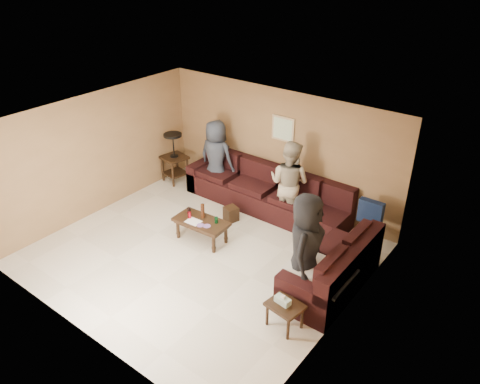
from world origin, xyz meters
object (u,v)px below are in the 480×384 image
Objects in this scene: end_table_left at (174,157)px; person_right at (305,247)px; sectional_sofa at (284,218)px; coffee_table at (201,223)px; person_middle at (289,183)px; side_table_right at (285,307)px; person_left at (216,158)px; waste_bin at (231,214)px.

end_table_left is 0.66× the size of person_right.
sectional_sofa is 4.33× the size of coffee_table.
sectional_sofa is 2.66× the size of person_middle.
side_table_right is 0.98m from person_right.
end_table_left is at bearing 145.26° from coffee_table.
person_middle reaches higher than coffee_table.
person_middle is at bearing 21.87° from person_right.
person_right is at bearing 101.56° from side_table_right.
end_table_left is 3.08m from person_middle.
person_middle is at bearing 171.66° from person_left.
coffee_table is 2.37m from person_right.
sectional_sofa is at bearing 161.34° from person_left.
waste_bin is (-1.09, -0.28, -0.18)m from sectional_sofa.
waste_bin is 1.36m from person_middle.
person_left is (-3.48, 2.62, 0.48)m from side_table_right.
sectional_sofa is at bearing -5.44° from end_table_left.
person_right reaches higher than side_table_right.
person_left is at bearing 121.23° from coffee_table.
end_table_left reaches higher than waste_bin.
person_left is at bearing 166.87° from sectional_sofa.
end_table_left is at bearing -1.38° from person_middle.
person_left is (-1.01, 1.66, 0.48)m from coffee_table.
person_middle is 0.96× the size of person_right.
side_table_right is (1.37, -2.13, 0.04)m from sectional_sofa.
coffee_table is 0.63× the size of person_left.
waste_bin is (-2.46, 1.85, -0.22)m from side_table_right.
person_middle is (-0.16, 0.40, 0.55)m from sectional_sofa.
side_table_right is at bearing -36.93° from waste_bin.
person_left is at bearing 44.61° from person_right.
side_table_right is at bearing -21.15° from coffee_table.
side_table_right is at bearing 118.28° from person_middle.
waste_bin is 0.18× the size of person_left.
sectional_sofa is 3.91× the size of end_table_left.
side_table_right is (2.47, -0.95, -0.00)m from coffee_table.
person_left is 0.97× the size of person_middle.
person_right is at bearing -20.24° from end_table_left.
coffee_table is 0.61× the size of person_middle.
end_table_left is at bearing 3.75° from person_left.
person_middle is at bearing 59.22° from coffee_table.
sectional_sofa is 0.70m from person_middle.
person_left is at bearing 142.89° from waste_bin.
person_left is at bearing -5.84° from person_middle.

